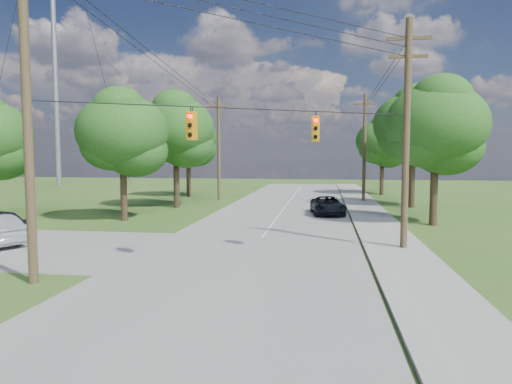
% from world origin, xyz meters
% --- Properties ---
extents(ground, '(140.00, 140.00, 0.00)m').
position_xyz_m(ground, '(0.00, 0.00, 0.00)').
color(ground, '#30541C').
rests_on(ground, ground).
extents(main_road, '(10.00, 100.00, 0.03)m').
position_xyz_m(main_road, '(2.00, 5.00, 0.01)').
color(main_road, gray).
rests_on(main_road, ground).
extents(sidewalk_east, '(2.60, 100.00, 0.12)m').
position_xyz_m(sidewalk_east, '(8.70, 5.00, 0.06)').
color(sidewalk_east, gray).
rests_on(sidewalk_east, ground).
extents(pole_sw, '(2.00, 0.32, 12.00)m').
position_xyz_m(pole_sw, '(-4.60, 0.40, 6.23)').
color(pole_sw, brown).
rests_on(pole_sw, ground).
extents(pole_ne, '(2.00, 0.32, 10.50)m').
position_xyz_m(pole_ne, '(8.90, 8.00, 5.47)').
color(pole_ne, brown).
rests_on(pole_ne, ground).
extents(pole_north_e, '(2.00, 0.32, 10.00)m').
position_xyz_m(pole_north_e, '(8.90, 30.00, 5.13)').
color(pole_north_e, brown).
rests_on(pole_north_e, ground).
extents(pole_north_w, '(2.00, 0.32, 10.00)m').
position_xyz_m(pole_north_w, '(-5.00, 30.00, 5.13)').
color(pole_north_w, brown).
rests_on(pole_north_w, ground).
extents(power_lines, '(13.93, 29.62, 4.93)m').
position_xyz_m(power_lines, '(1.50, 11.54, 9.15)').
color(power_lines, black).
rests_on(power_lines, ground).
extents(traffic_signals, '(4.91, 3.27, 1.05)m').
position_xyz_m(traffic_signals, '(2.55, 4.43, 5.50)').
color(traffic_signals, orange).
rests_on(traffic_signals, ground).
extents(radio_mast, '(0.70, 0.70, 45.00)m').
position_xyz_m(radio_mast, '(-32.00, 46.00, 22.50)').
color(radio_mast, '#95989B').
rests_on(radio_mast, ground).
extents(tree_w_near, '(6.00, 6.00, 8.40)m').
position_xyz_m(tree_w_near, '(-8.00, 15.00, 5.92)').
color(tree_w_near, '#3C2D1E').
rests_on(tree_w_near, ground).
extents(tree_w_mid, '(6.40, 6.40, 9.22)m').
position_xyz_m(tree_w_mid, '(-7.00, 23.00, 6.58)').
color(tree_w_mid, '#3C2D1E').
rests_on(tree_w_mid, ground).
extents(tree_w_far, '(6.00, 6.00, 8.73)m').
position_xyz_m(tree_w_far, '(-9.00, 33.00, 6.25)').
color(tree_w_far, '#3C2D1E').
rests_on(tree_w_far, ground).
extents(tree_e_near, '(6.20, 6.20, 8.81)m').
position_xyz_m(tree_e_near, '(12.00, 16.00, 6.25)').
color(tree_e_near, '#3C2D1E').
rests_on(tree_e_near, ground).
extents(tree_e_mid, '(6.60, 6.60, 9.64)m').
position_xyz_m(tree_e_mid, '(12.50, 26.00, 6.91)').
color(tree_e_mid, '#3C2D1E').
rests_on(tree_e_mid, ground).
extents(tree_e_far, '(5.80, 5.80, 8.32)m').
position_xyz_m(tree_e_far, '(11.50, 38.00, 5.92)').
color(tree_e_far, '#3C2D1E').
rests_on(tree_e_far, ground).
extents(car_main_north, '(2.79, 4.99, 1.32)m').
position_xyz_m(car_main_north, '(5.50, 20.14, 0.69)').
color(car_main_north, black).
rests_on(car_main_north, main_road).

